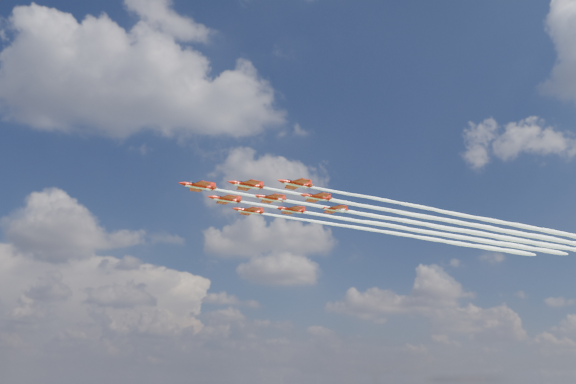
% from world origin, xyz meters
% --- Properties ---
extents(jet_lead, '(130.07, 47.57, 2.62)m').
position_xyz_m(jet_lead, '(36.83, 19.24, 83.91)').
color(jet_lead, '#AB1409').
extents(jet_row2_port, '(130.07, 47.57, 2.62)m').
position_xyz_m(jet_row2_port, '(49.39, 15.92, 83.91)').
color(jet_row2_port, '#AB1409').
extents(jet_row2_starb, '(130.07, 47.57, 2.62)m').
position_xyz_m(jet_row2_starb, '(44.76, 29.53, 83.91)').
color(jet_row2_starb, '#AB1409').
extents(jet_row3_port, '(130.07, 47.57, 2.62)m').
position_xyz_m(jet_row3_port, '(61.95, 12.59, 83.91)').
color(jet_row3_port, '#AB1409').
extents(jet_row3_centre, '(130.07, 47.57, 2.62)m').
position_xyz_m(jet_row3_centre, '(57.32, 26.20, 83.91)').
color(jet_row3_centre, '#AB1409').
extents(jet_row3_starb, '(130.07, 47.57, 2.62)m').
position_xyz_m(jet_row3_starb, '(52.70, 39.82, 83.91)').
color(jet_row3_starb, '#AB1409').
extents(jet_row4_port, '(130.07, 47.57, 2.62)m').
position_xyz_m(jet_row4_port, '(69.88, 22.88, 83.91)').
color(jet_row4_port, '#AB1409').
extents(jet_row4_starb, '(130.07, 47.57, 2.62)m').
position_xyz_m(jet_row4_starb, '(65.26, 36.49, 83.91)').
color(jet_row4_starb, '#AB1409').
extents(jet_tail, '(130.07, 47.57, 2.62)m').
position_xyz_m(jet_tail, '(77.82, 33.17, 83.91)').
color(jet_tail, '#AB1409').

